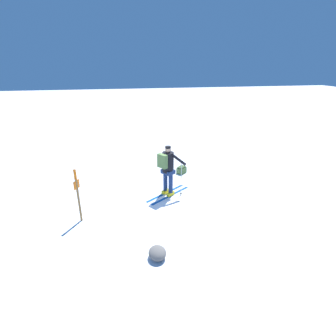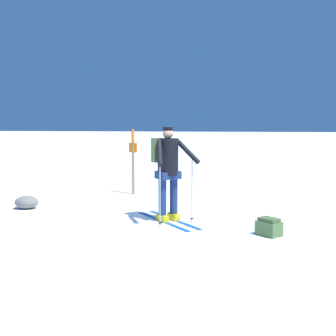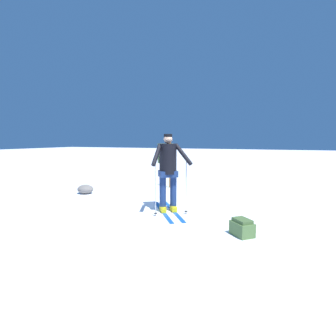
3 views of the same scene
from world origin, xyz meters
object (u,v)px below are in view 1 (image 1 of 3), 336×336
at_px(skier, 168,167).
at_px(dropped_backpack, 181,170).
at_px(rock_boulder, 157,253).
at_px(trail_marker, 77,191).

distance_m(skier, dropped_backpack, 2.22).
distance_m(dropped_backpack, rock_boulder, 5.23).
bearing_deg(dropped_backpack, rock_boulder, 159.79).
xyz_separation_m(dropped_backpack, rock_boulder, (-4.91, 1.81, -0.00)).
height_order(dropped_backpack, trail_marker, trail_marker).
bearing_deg(dropped_backpack, skier, 152.14).
height_order(dropped_backpack, rock_boulder, dropped_backpack).
height_order(skier, dropped_backpack, skier).
relative_size(dropped_backpack, rock_boulder, 0.94).
xyz_separation_m(dropped_backpack, trail_marker, (-2.89, 3.77, 0.84)).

